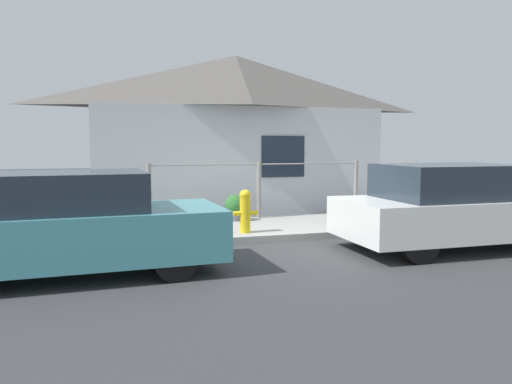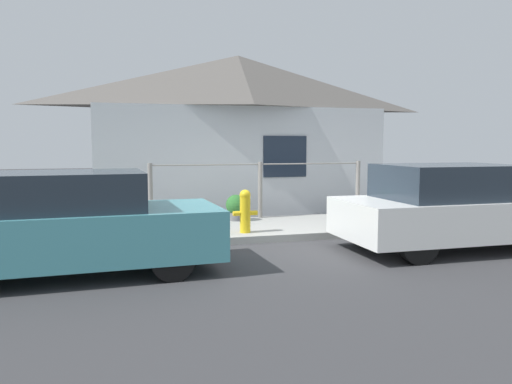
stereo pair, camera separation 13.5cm
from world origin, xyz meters
TOP-DOWN VIEW (x-y plane):
  - ground_plane at (0.00, 0.00)m, footprint 60.00×60.00m
  - sidewalk at (0.00, 1.15)m, footprint 24.00×2.31m
  - house at (0.00, 4.07)m, footprint 7.55×2.23m
  - fence at (0.00, 2.16)m, footprint 4.90×0.10m
  - car_left at (-3.71, -1.34)m, footprint 4.00×1.85m
  - car_right at (2.35, -1.34)m, footprint 3.91×1.81m
  - fire_hydrant at (-0.80, 0.43)m, footprint 0.46×0.21m
  - potted_plant_near_hydrant at (-0.62, 1.91)m, footprint 0.44×0.44m
  - potted_plant_by_fence at (-3.61, 1.55)m, footprint 0.37×0.37m

SIDE VIEW (x-z plane):
  - ground_plane at x=0.00m, z-range 0.00..0.00m
  - sidewalk at x=0.00m, z-range 0.00..0.13m
  - potted_plant_by_fence at x=-3.61m, z-range 0.14..0.64m
  - potted_plant_near_hydrant at x=-0.62m, z-range 0.15..0.71m
  - fire_hydrant at x=-0.80m, z-range 0.15..0.96m
  - car_left at x=-3.71m, z-range -0.01..1.40m
  - car_right at x=2.35m, z-range -0.01..1.43m
  - fence at x=0.00m, z-range 0.19..1.44m
  - house at x=0.00m, z-range 1.15..5.17m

